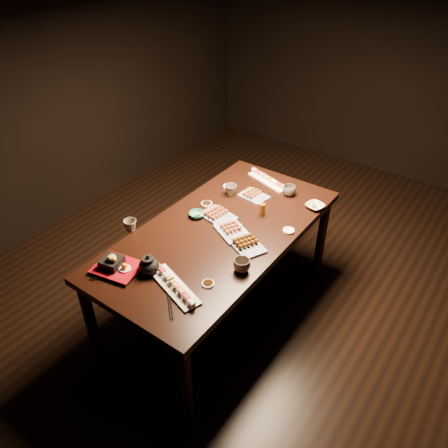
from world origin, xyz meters
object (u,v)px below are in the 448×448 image
(tempura_tray, at_px, (117,263))
(condiment_bottle, at_px, (262,208))
(sushi_platter_near, at_px, (174,285))
(edamame_bowl_cream, at_px, (315,206))
(yakitori_plate_left, at_px, (254,194))
(yakitori_plate_right, at_px, (232,229))
(teacup_mid_right, at_px, (242,265))
(yakitori_plate_center, at_px, (218,214))
(teacup_far_right, at_px, (289,191))
(edamame_bowl_green, at_px, (197,215))
(teapot, at_px, (149,264))
(dining_table, at_px, (220,272))
(sushi_platter_far, at_px, (268,179))
(teacup_far_left, at_px, (231,190))
(teacup_near_left, at_px, (130,225))

(tempura_tray, xyz_separation_m, condiment_bottle, (0.39, 0.98, 0.01))
(sushi_platter_near, height_order, edamame_bowl_cream, sushi_platter_near)
(yakitori_plate_left, bearing_deg, edamame_bowl_cream, 24.09)
(yakitori_plate_right, xyz_separation_m, teacup_mid_right, (0.26, -0.27, 0.01))
(teacup_mid_right, bearing_deg, yakitori_plate_center, 140.60)
(teacup_far_right, bearing_deg, sushi_platter_near, -91.79)
(edamame_bowl_green, xyz_separation_m, teapot, (0.13, -0.60, 0.04))
(yakitori_plate_left, relative_size, tempura_tray, 0.75)
(dining_table, relative_size, sushi_platter_near, 4.52)
(yakitori_plate_center, height_order, condiment_bottle, condiment_bottle)
(sushi_platter_far, xyz_separation_m, edamame_bowl_cream, (0.46, -0.12, -0.01))
(dining_table, height_order, teacup_mid_right, teacup_mid_right)
(sushi_platter_far, height_order, edamame_bowl_green, sushi_platter_far)
(dining_table, bearing_deg, edamame_bowl_cream, 69.16)
(yakitori_plate_left, relative_size, teapot, 1.39)
(yakitori_plate_center, relative_size, teapot, 1.59)
(edamame_bowl_cream, bearing_deg, teapot, -112.08)
(sushi_platter_far, height_order, teacup_far_left, teacup_far_left)
(tempura_tray, xyz_separation_m, teapot, (0.17, 0.10, 0.01))
(sushi_platter_far, xyz_separation_m, edamame_bowl_green, (-0.15, -0.70, -0.01))
(tempura_tray, bearing_deg, yakitori_plate_left, 67.70)
(dining_table, height_order, yakitori_plate_left, yakitori_plate_left)
(edamame_bowl_green, relative_size, teapot, 0.75)
(edamame_bowl_green, xyz_separation_m, teacup_far_right, (0.37, 0.62, 0.02))
(yakitori_plate_center, xyz_separation_m, yakitori_plate_right, (0.18, -0.09, 0.00))
(sushi_platter_near, height_order, teacup_far_left, teacup_far_left)
(tempura_tray, relative_size, condiment_bottle, 2.15)
(yakitori_plate_left, height_order, teapot, teapot)
(edamame_bowl_cream, height_order, teacup_far_right, teacup_far_right)
(sushi_platter_near, height_order, teacup_far_right, teacup_far_right)
(yakitori_plate_left, relative_size, teacup_far_right, 2.09)
(yakitori_plate_right, distance_m, teacup_far_right, 0.63)
(tempura_tray, height_order, teacup_far_right, tempura_tray)
(yakitori_plate_left, xyz_separation_m, teacup_mid_right, (0.38, -0.73, 0.01))
(edamame_bowl_cream, distance_m, condiment_bottle, 0.39)
(sushi_platter_near, relative_size, teacup_far_left, 4.52)
(sushi_platter_near, distance_m, yakitori_plate_left, 1.08)
(yakitori_plate_right, bearing_deg, sushi_platter_near, -59.85)
(yakitori_plate_left, bearing_deg, teacup_far_right, 49.17)
(teacup_far_right, distance_m, condiment_bottle, 0.34)
(teacup_mid_right, relative_size, condiment_bottle, 0.82)
(teacup_mid_right, relative_size, teapot, 0.70)
(teapot, bearing_deg, condiment_bottle, 83.15)
(sushi_platter_near, height_order, teacup_near_left, teacup_near_left)
(edamame_bowl_cream, distance_m, teacup_far_right, 0.24)
(yakitori_plate_center, height_order, edamame_bowl_cream, yakitori_plate_center)
(dining_table, distance_m, teacup_far_left, 0.61)
(yakitori_plate_center, height_order, tempura_tray, tempura_tray)
(yakitori_plate_center, relative_size, teacup_far_right, 2.39)
(yakitori_plate_center, bearing_deg, yakitori_plate_left, 90.90)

